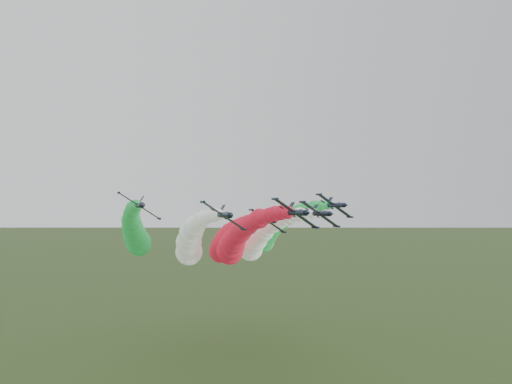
% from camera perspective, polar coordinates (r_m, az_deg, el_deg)
% --- Properties ---
extents(jet_lead, '(15.02, 70.86, 18.04)m').
position_cam_1_polar(jet_lead, '(128.06, -2.26, -5.58)').
color(jet_lead, black).
rests_on(jet_lead, ground).
extents(jet_inner_left, '(15.10, 70.94, 18.12)m').
position_cam_1_polar(jet_inner_left, '(131.75, -7.50, -5.60)').
color(jet_inner_left, black).
rests_on(jet_inner_left, ground).
extents(jet_inner_right, '(15.04, 70.89, 18.07)m').
position_cam_1_polar(jet_inner_right, '(141.33, 0.27, -5.34)').
color(jet_inner_right, black).
rests_on(jet_inner_right, ground).
extents(jet_outer_left, '(14.68, 70.53, 17.71)m').
position_cam_1_polar(jet_outer_left, '(140.68, -13.59, -4.68)').
color(jet_outer_left, black).
rests_on(jet_outer_left, ground).
extents(jet_outer_right, '(14.84, 70.69, 17.87)m').
position_cam_1_polar(jet_outer_right, '(148.72, 1.94, -4.45)').
color(jet_outer_right, black).
rests_on(jet_outer_right, ground).
extents(jet_trail, '(15.08, 70.93, 18.11)m').
position_cam_1_polar(jet_trail, '(150.66, -3.50, -5.71)').
color(jet_trail, black).
rests_on(jet_trail, ground).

